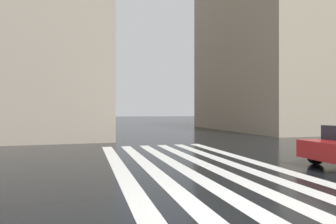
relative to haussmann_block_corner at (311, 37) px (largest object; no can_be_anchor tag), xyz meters
The scene contains 3 objects.
ground_plane 31.59m from the haussmann_block_corner, 134.28° to the left, with size 220.00×220.00×0.00m, color black.
zebra_crossing 28.48m from the haussmann_block_corner, 129.39° to the left, with size 13.00×5.50×0.01m.
haussmann_block_corner is the anchor object (origin of this frame).
Camera 1 is at (-4.97, 2.71, 1.88)m, focal length 30.28 mm.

